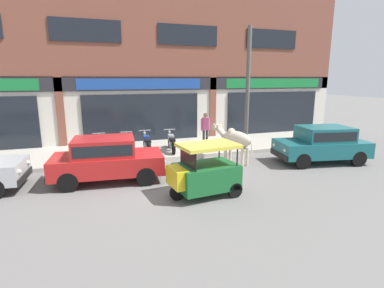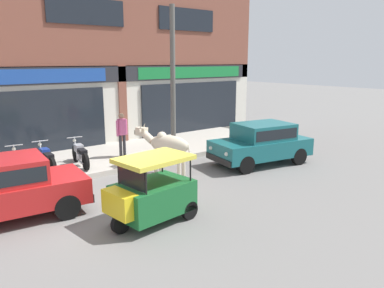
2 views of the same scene
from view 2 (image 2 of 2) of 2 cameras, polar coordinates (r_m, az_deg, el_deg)
The scene contains 12 objects.
ground_plane at distance 9.96m, azimuth -13.53°, elevation -9.05°, with size 90.00×90.00×0.00m, color slate.
sidewalk at distance 13.55m, azimuth -20.89°, elevation -3.31°, with size 19.00×3.71×0.18m, color #B7AFA3.
shop_building at distance 15.13m, azimuth -24.76°, elevation 14.21°, with size 23.00×1.40×9.09m.
cow at distance 11.88m, azimuth -3.87°, elevation -0.10°, with size 1.09×2.03×1.61m.
car_0 at distance 9.58m, azimuth -26.74°, elevation -5.80°, with size 3.72×1.92×1.46m.
car_1 at distance 13.42m, azimuth 10.56°, elevation 0.37°, with size 3.79×2.19×1.46m.
auto_rickshaw at distance 8.57m, azimuth -6.35°, elevation -7.65°, with size 2.05×1.35×1.52m.
motorcycle_1 at distance 12.38m, azimuth -24.92°, elevation -2.87°, with size 0.52×1.81×0.88m.
motorcycle_2 at distance 12.73m, azimuth -21.31°, elevation -2.14°, with size 0.52×1.81×0.88m.
motorcycle_3 at distance 12.98m, azimuth -16.68°, elevation -1.53°, with size 0.55×1.81×0.88m.
pedestrian at distance 13.72m, azimuth -10.64°, elevation 2.10°, with size 0.49×0.32×1.60m.
utility_pole at distance 13.51m, azimuth -2.93°, elevation 9.30°, with size 0.18×0.18×5.32m, color #595651.
Camera 2 is at (-3.79, -8.46, 3.63)m, focal length 35.00 mm.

